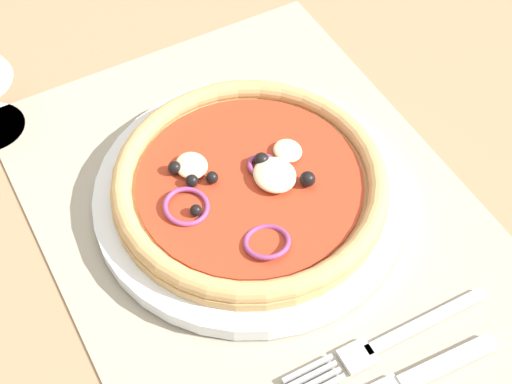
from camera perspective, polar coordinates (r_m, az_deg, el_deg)
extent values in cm
cube|color=#9E7A56|center=(68.63, 0.19, -2.35)|extent=(190.00, 140.00, 2.40)
cube|color=#A39984|center=(67.50, 0.19, -1.67)|extent=(47.09, 35.80, 0.40)
cylinder|color=white|center=(67.65, -0.18, -0.15)|extent=(27.36, 27.36, 1.49)
cylinder|color=tan|center=(66.66, -0.18, 0.50)|extent=(23.94, 23.94, 1.00)
torus|color=tan|center=(65.99, -0.18, 0.96)|extent=(23.83, 23.83, 1.80)
cylinder|color=#B7381E|center=(66.15, -0.18, 0.85)|extent=(19.63, 19.63, 0.30)
ellipsoid|color=beige|center=(66.66, -4.79, 1.97)|extent=(3.07, 2.77, 0.92)
ellipsoid|color=beige|center=(65.61, 1.39, 1.28)|extent=(4.01, 3.61, 1.20)
ellipsoid|color=beige|center=(67.63, 2.36, 3.07)|extent=(2.74, 2.47, 0.82)
sphere|color=black|center=(66.54, 0.41, 2.38)|extent=(1.35, 1.35, 1.35)
sphere|color=black|center=(63.62, -4.47, -1.36)|extent=(1.00, 1.00, 1.00)
sphere|color=black|center=(65.47, -4.76, 0.84)|extent=(1.11, 1.11, 1.11)
sphere|color=black|center=(65.36, 3.83, 0.97)|extent=(1.35, 1.35, 1.35)
sphere|color=black|center=(66.48, -6.04, 1.80)|extent=(1.17, 1.17, 1.17)
sphere|color=black|center=(65.59, -3.28, 1.08)|extent=(1.08, 1.08, 1.08)
torus|color=#8E3D75|center=(64.24, -5.18, -1.07)|extent=(3.97, 3.95, 1.01)
torus|color=#8E3D75|center=(66.67, 0.61, 1.94)|extent=(3.02, 3.02, 1.02)
torus|color=#8E3D75|center=(61.94, 0.82, -3.71)|extent=(3.91, 3.89, 1.21)
cube|color=silver|center=(62.89, 12.46, -9.33)|extent=(1.09, 11.17, 0.44)
cube|color=silver|center=(60.46, 7.14, -12.15)|extent=(2.24, 2.56, 0.44)
cube|color=silver|center=(59.80, 3.83, -12.91)|extent=(0.39, 4.32, 0.44)
cube|color=silver|center=(59.60, 4.13, -13.37)|extent=(0.39, 4.32, 0.44)
cube|color=silver|center=(59.40, 4.43, -13.83)|extent=(0.39, 4.32, 0.44)
cube|color=silver|center=(61.53, 13.98, -12.14)|extent=(1.77, 8.46, 0.62)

